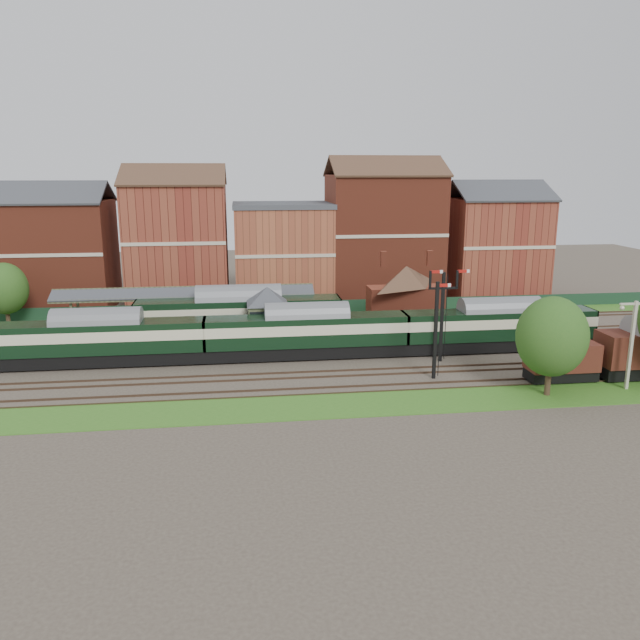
{
  "coord_description": "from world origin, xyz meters",
  "views": [
    {
      "loc": [
        -5.39,
        -53.82,
        16.54
      ],
      "look_at": [
        1.8,
        2.0,
        3.0
      ],
      "focal_mm": 35.0,
      "sensor_mm": 36.0,
      "label": 1
    }
  ],
  "objects": [
    {
      "name": "town_backdrop",
      "position": [
        -0.18,
        25.0,
        7.0
      ],
      "size": [
        69.0,
        10.0,
        16.0
      ],
      "color": "brown",
      "rests_on": "ground"
    },
    {
      "name": "semaphore_siding",
      "position": [
        10.02,
        -7.0,
        4.16
      ],
      "size": [
        1.23,
        0.25,
        8.0
      ],
      "color": "black",
      "rests_on": "ground"
    },
    {
      "name": "brick_hut",
      "position": [
        5.0,
        3.25,
        1.2
      ],
      "size": [
        3.2,
        2.64,
        2.94
      ],
      "color": "maroon",
      "rests_on": "ground"
    },
    {
      "name": "yard_lamp",
      "position": [
        24.0,
        -11.5,
        3.99
      ],
      "size": [
        2.6,
        0.22,
        7.0
      ],
      "color": "beige",
      "rests_on": "ground"
    },
    {
      "name": "tree_far",
      "position": [
        17.27,
        -11.97,
        4.59
      ],
      "size": [
        5.21,
        5.21,
        7.6
      ],
      "color": "#382619",
      "rests_on": "ground"
    },
    {
      "name": "dmu_train",
      "position": [
        0.34,
        0.0,
        2.43
      ],
      "size": [
        54.16,
        2.85,
        4.16
      ],
      "color": "black",
      "rests_on": "ground"
    },
    {
      "name": "signal_box",
      "position": [
        -3.0,
        3.25,
        3.19
      ],
      "size": [
        5.4,
        5.4,
        6.0
      ],
      "color": "#647352",
      "rests_on": "ground"
    },
    {
      "name": "station_building",
      "position": [
        12.0,
        9.75,
        3.96
      ],
      "size": [
        8.1,
        8.1,
        5.9
      ],
      "color": "brown",
      "rests_on": "platform"
    },
    {
      "name": "ground",
      "position": [
        0.0,
        0.0,
        0.0
      ],
      "size": [
        160.0,
        160.0,
        0.0
      ],
      "primitive_type": "plane",
      "color": "#473D33",
      "rests_on": "ground"
    },
    {
      "name": "grass_back",
      "position": [
        0.0,
        16.0,
        0.03
      ],
      "size": [
        90.0,
        4.5,
        0.06
      ],
      "primitive_type": "cube",
      "color": "#2D6619",
      "rests_on": "ground"
    },
    {
      "name": "semaphore_bracket",
      "position": [
        12.04,
        -2.5,
        4.63
      ],
      "size": [
        3.6,
        0.25,
        8.18
      ],
      "color": "black",
      "rests_on": "ground"
    },
    {
      "name": "fence",
      "position": [
        0.0,
        18.0,
        0.75
      ],
      "size": [
        90.0,
        0.12,
        1.5
      ],
      "primitive_type": "cube",
      "color": "#193823",
      "rests_on": "ground"
    },
    {
      "name": "platform_railcar",
      "position": [
        -5.66,
        6.5,
        2.68
      ],
      "size": [
        20.01,
        3.15,
        4.61
      ],
      "color": "black",
      "rests_on": "ground"
    },
    {
      "name": "platform",
      "position": [
        -5.0,
        9.75,
        0.5
      ],
      "size": [
        55.0,
        3.4,
        1.0
      ],
      "primitive_type": "cube",
      "color": "#2D2D2D",
      "rests_on": "ground"
    },
    {
      "name": "grass_front",
      "position": [
        0.0,
        -12.0,
        0.03
      ],
      "size": [
        90.0,
        5.0,
        0.06
      ],
      "primitive_type": "cube",
      "color": "#2D6619",
      "rests_on": "ground"
    },
    {
      "name": "goods_van_b",
      "position": [
        19.91,
        -9.0,
        1.91
      ],
      "size": [
        5.5,
        2.38,
        3.34
      ],
      "color": "black",
      "rests_on": "ground"
    },
    {
      "name": "tree_back",
      "position": [
        -30.44,
        15.32,
        4.26
      ],
      "size": [
        4.82,
        4.82,
        7.04
      ],
      "color": "#382619",
      "rests_on": "ground"
    },
    {
      "name": "canopy",
      "position": [
        -11.0,
        9.75,
        4.58
      ],
      "size": [
        26.0,
        3.89,
        4.08
      ],
      "color": "#42492D",
      "rests_on": "platform"
    }
  ]
}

